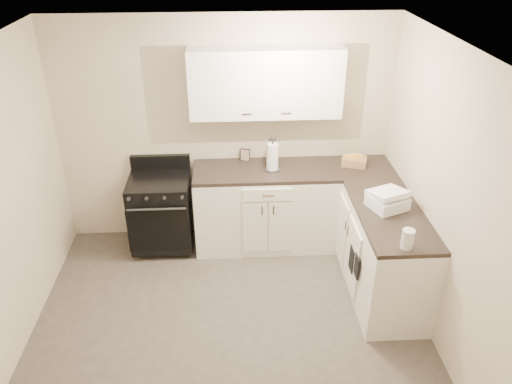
{
  "coord_description": "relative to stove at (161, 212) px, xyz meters",
  "views": [
    {
      "loc": [
        0.04,
        -3.26,
        3.32
      ],
      "look_at": [
        0.28,
        0.85,
        1.03
      ],
      "focal_mm": 35.0,
      "sensor_mm": 36.0,
      "label": 1
    }
  ],
  "objects": [
    {
      "name": "countertop_right",
      "position": [
        2.22,
        -0.63,
        0.46
      ],
      "size": [
        0.6,
        1.9,
        0.04
      ],
      "primitive_type": "cube",
      "color": "black",
      "rests_on": "base_cabinets_right"
    },
    {
      "name": "paper_towel",
      "position": [
        1.22,
        0.02,
        0.63
      ],
      "size": [
        0.14,
        0.14,
        0.3
      ],
      "primitive_type": "cylinder",
      "rotation": [
        0.0,
        0.0,
        -0.15
      ],
      "color": "white",
      "rests_on": "countertop_back"
    },
    {
      "name": "oven_mitt_far",
      "position": [
        1.9,
        -0.96,
        -0.01
      ],
      "size": [
        0.02,
        0.14,
        0.25
      ],
      "primitive_type": "cube",
      "color": "black",
      "rests_on": "base_cabinets_right"
    },
    {
      "name": "knife_block",
      "position": [
        1.22,
        0.12,
        0.6
      ],
      "size": [
        0.12,
        0.11,
        0.24
      ],
      "primitive_type": "cube",
      "rotation": [
        0.0,
        0.0,
        0.08
      ],
      "color": "tan",
      "rests_on": "countertop_back"
    },
    {
      "name": "glass_jar",
      "position": [
        2.19,
        -1.48,
        0.57
      ],
      "size": [
        0.11,
        0.11,
        0.17
      ],
      "primitive_type": "cylinder",
      "rotation": [
        0.0,
        0.0,
        0.09
      ],
      "color": "silver",
      "rests_on": "countertop_right"
    },
    {
      "name": "ceiling",
      "position": [
        0.72,
        -1.48,
        2.04
      ],
      "size": [
        3.6,
        3.6,
        0.0
      ],
      "primitive_type": "plane",
      "color": "white",
      "rests_on": "wall_back"
    },
    {
      "name": "picture_frame",
      "position": [
        0.94,
        0.26,
        0.55
      ],
      "size": [
        0.12,
        0.07,
        0.14
      ],
      "primitive_type": "cube",
      "rotation": [
        -0.14,
        0.0,
        -0.36
      ],
      "color": "black",
      "rests_on": "countertop_back"
    },
    {
      "name": "upper_cabinets",
      "position": [
        1.15,
        0.18,
        1.38
      ],
      "size": [
        1.55,
        0.3,
        0.7
      ],
      "primitive_type": "cube",
      "color": "white",
      "rests_on": "wall_back"
    },
    {
      "name": "wall_right",
      "position": [
        2.52,
        -1.48,
        0.79
      ],
      "size": [
        0.0,
        3.6,
        3.6
      ],
      "primitive_type": "plane",
      "rotation": [
        1.57,
        0.0,
        -1.57
      ],
      "color": "beige",
      "rests_on": "ground"
    },
    {
      "name": "countertop_grill",
      "position": [
        2.21,
        -0.83,
        0.54
      ],
      "size": [
        0.4,
        0.38,
        0.11
      ],
      "primitive_type": "cube",
      "rotation": [
        0.0,
        0.0,
        0.38
      ],
      "color": "white",
      "rests_on": "countertop_right"
    },
    {
      "name": "oven_mitt_near",
      "position": [
        1.9,
        -1.14,
        0.04
      ],
      "size": [
        0.02,
        0.13,
        0.23
      ],
      "primitive_type": "cube",
      "color": "black",
      "rests_on": "base_cabinets_right"
    },
    {
      "name": "base_cabinets_back",
      "position": [
        1.15,
        0.02,
        -0.01
      ],
      "size": [
        1.55,
        0.6,
        0.9
      ],
      "primitive_type": "cube",
      "color": "white",
      "rests_on": "floor"
    },
    {
      "name": "base_cabinets_right",
      "position": [
        2.22,
        -0.63,
        -0.01
      ],
      "size": [
        0.6,
        1.9,
        0.9
      ],
      "primitive_type": "cube",
      "color": "white",
      "rests_on": "floor"
    },
    {
      "name": "wall_back",
      "position": [
        0.72,
        0.32,
        0.79
      ],
      "size": [
        3.6,
        0.0,
        3.6
      ],
      "primitive_type": "plane",
      "rotation": [
        1.57,
        0.0,
        0.0
      ],
      "color": "beige",
      "rests_on": "ground"
    },
    {
      "name": "floor",
      "position": [
        0.72,
        -1.48,
        -0.46
      ],
      "size": [
        3.6,
        3.6,
        0.0
      ],
      "primitive_type": "plane",
      "color": "#473F38",
      "rests_on": "ground"
    },
    {
      "name": "stove",
      "position": [
        0.0,
        0.0,
        0.0
      ],
      "size": [
        0.65,
        0.56,
        0.79
      ],
      "primitive_type": "cube",
      "color": "black",
      "rests_on": "floor"
    },
    {
      "name": "countertop_back",
      "position": [
        1.15,
        0.02,
        0.46
      ],
      "size": [
        1.55,
        0.6,
        0.04
      ],
      "primitive_type": "cube",
      "color": "black",
      "rests_on": "base_cabinets_back"
    },
    {
      "name": "wicker_basket",
      "position": [
        2.11,
        0.07,
        0.52
      ],
      "size": [
        0.3,
        0.24,
        0.09
      ],
      "primitive_type": "cube",
      "rotation": [
        0.0,
        0.0,
        -0.3
      ],
      "color": "#A57F4E",
      "rests_on": "countertop_right"
    }
  ]
}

